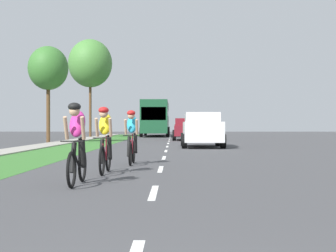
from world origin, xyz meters
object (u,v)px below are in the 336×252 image
cyclist_lead (77,143)px  street_tree_far (90,64)px  bus_dark_green (156,117)px  street_tree_near (48,69)px  pickup_maroon (187,129)px  cyclist_distant (132,137)px  suv_white (202,129)px  cyclist_trailing (105,139)px

cyclist_lead → street_tree_far: 36.08m
bus_dark_green → street_tree_far: street_tree_far is taller
street_tree_near → pickup_maroon: bearing=31.4°
cyclist_distant → suv_white: suv_white is taller
cyclist_distant → street_tree_far: bearing=102.1°
suv_white → pickup_maroon: size_ratio=0.92×
cyclist_lead → street_tree_near: (-6.23, 21.55, 3.98)m
cyclist_lead → street_tree_far: (-5.88, 35.08, 6.03)m
cyclist_distant → pickup_maroon: pickup_maroon is taller
cyclist_distant → pickup_maroon: (2.24, 22.33, 0.02)m
cyclist_distant → bus_dark_green: size_ratio=0.15×
pickup_maroon → bus_dark_green: (-2.84, 12.62, 1.15)m
pickup_maroon → bus_dark_green: bus_dark_green is taller
pickup_maroon → street_tree_near: size_ratio=0.82×
cyclist_trailing → street_tree_far: (-6.11, 32.93, 6.03)m
cyclist_trailing → cyclist_distant: bearing=81.2°
cyclist_trailing → pickup_maroon: pickup_maroon is taller
suv_white → street_tree_near: (-9.57, 5.84, 3.84)m
bus_dark_green → street_tree_near: (-6.27, -18.18, 2.81)m
cyclist_trailing → bus_dark_green: 37.60m
suv_white → bus_dark_green: 24.26m
cyclist_distant → street_tree_near: (-6.87, 16.77, 3.98)m
street_tree_near → street_tree_far: (0.35, 13.53, 2.06)m
street_tree_near → street_tree_far: bearing=88.5°
cyclist_trailing → suv_white: bearing=77.1°
suv_white → cyclist_distant: bearing=-103.8°
cyclist_trailing → cyclist_distant: same height
street_tree_far → bus_dark_green: bearing=38.2°
street_tree_near → bus_dark_green: bearing=71.0°
cyclist_lead → street_tree_near: street_tree_near is taller
cyclist_trailing → suv_white: suv_white is taller
cyclist_lead → cyclist_distant: same height
pickup_maroon → street_tree_near: 11.39m
street_tree_far → suv_white: bearing=-64.6°
cyclist_trailing → bus_dark_green: (-0.20, 37.58, 1.17)m
cyclist_lead → bus_dark_green: (0.04, 39.73, 1.17)m
cyclist_lead → cyclist_trailing: size_ratio=1.00×
pickup_maroon → street_tree_far: (-8.76, 7.97, 6.02)m
cyclist_lead → street_tree_near: bearing=106.1°
bus_dark_green → pickup_maroon: bearing=-77.3°
cyclist_trailing → street_tree_near: street_tree_near is taller
cyclist_lead → street_tree_far: size_ratio=0.19×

